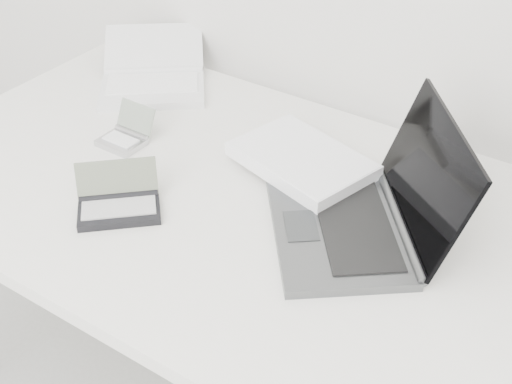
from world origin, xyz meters
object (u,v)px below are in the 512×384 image
Objects in this scene: desk at (281,232)px; netbook_open_white at (153,77)px; palmtop_charcoal at (119,203)px; laptop_large at (337,191)px.

netbook_open_white is at bearing 154.14° from desk.
netbook_open_white is (-0.53, 0.26, 0.07)m from desk.
netbook_open_white is at bearing 80.39° from palmtop_charcoal.
netbook_open_white reaches higher than desk.
laptop_large reaches higher than netbook_open_white.
netbook_open_white reaches higher than palmtop_charcoal.
netbook_open_white is (-0.61, 0.18, -0.02)m from laptop_large.
palmtop_charcoal is at bearing -94.70° from netbook_open_white.
netbook_open_white is at bearing -145.38° from laptop_large.
desk is at bearing -82.78° from laptop_large.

